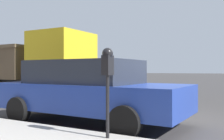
{
  "coord_description": "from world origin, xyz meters",
  "views": [
    {
      "loc": [
        -6.37,
        -1.8,
        1.29
      ],
      "look_at": [
        -2.3,
        0.52,
        1.3
      ],
      "focal_mm": 42.0,
      "sensor_mm": 36.0,
      "label": 1
    }
  ],
  "objects": [
    {
      "name": "parking_meter",
      "position": [
        -2.51,
        0.48,
        1.31
      ],
      "size": [
        0.21,
        0.19,
        1.55
      ],
      "color": "black",
      "rests_on": "sidewalk"
    },
    {
      "name": "car_blue",
      "position": [
        -1.0,
        1.93,
        0.81
      ],
      "size": [
        2.22,
        4.8,
        1.54
      ],
      "rotation": [
        0.0,
        0.0,
        3.12
      ],
      "color": "navy",
      "rests_on": "ground_plane"
    },
    {
      "name": "ground_plane",
      "position": [
        0.0,
        0.0,
        0.0
      ],
      "size": [
        220.0,
        220.0,
        0.0
      ],
      "primitive_type": "plane",
      "color": "#3D3A3A"
    },
    {
      "name": "dump_truck",
      "position": [
        2.81,
        8.46,
        1.55
      ],
      "size": [
        2.81,
        7.37,
        3.0
      ],
      "rotation": [
        0.0,
        0.0,
        3.15
      ],
      "color": "black",
      "rests_on": "ground_plane"
    }
  ]
}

